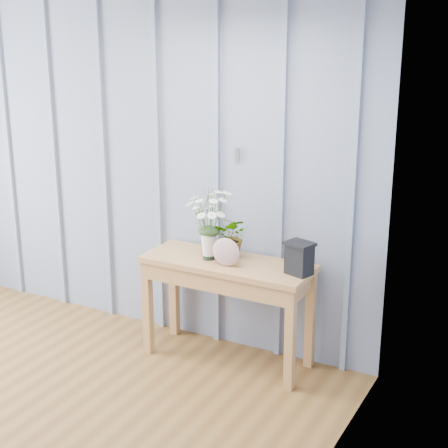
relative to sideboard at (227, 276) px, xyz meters
The scene contains 5 objects.
sideboard is the anchor object (origin of this frame).
daisy_vase 0.46m from the sideboard, 168.98° to the right, with size 0.37×0.28×0.52m.
spider_plant 0.28m from the sideboard, 94.73° to the left, with size 0.28×0.24×0.31m, color #1E3616.
felt_disc_vessel 0.24m from the sideboard, 67.20° to the right, with size 0.20×0.06×0.20m, color #874656.
carved_box 0.58m from the sideboard, ahead, with size 0.21×0.19×0.22m.
Camera 1 is at (3.04, -1.94, 2.37)m, focal length 55.00 mm.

